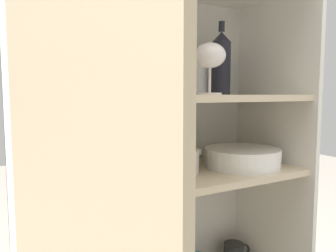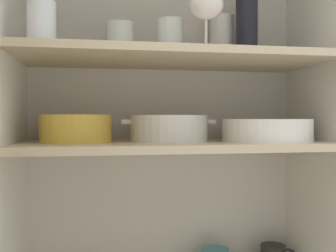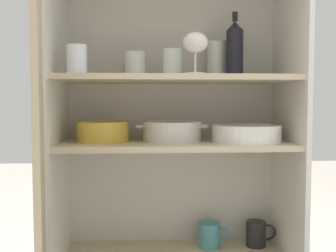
{
  "view_description": "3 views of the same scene",
  "coord_description": "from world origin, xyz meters",
  "px_view_note": "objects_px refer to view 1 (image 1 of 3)",
  "views": [
    {
      "loc": [
        -0.49,
        -0.68,
        0.93
      ],
      "look_at": [
        0.0,
        0.19,
        0.83
      ],
      "focal_mm": 35.0,
      "sensor_mm": 36.0,
      "label": 1
    },
    {
      "loc": [
        -0.2,
        -0.9,
        0.75
      ],
      "look_at": [
        -0.02,
        0.16,
        0.73
      ],
      "focal_mm": 42.0,
      "sensor_mm": 36.0,
      "label": 2
    },
    {
      "loc": [
        -0.11,
        -1.28,
        0.84
      ],
      "look_at": [
        -0.02,
        0.23,
        0.74
      ],
      "focal_mm": 42.0,
      "sensor_mm": 36.0,
      "label": 3
    }
  ],
  "objects_px": {
    "mixing_bowl_large": "(81,170)",
    "plate_stack_white": "(242,157)",
    "wine_bottle": "(221,63)",
    "casserole_dish": "(163,161)"
  },
  "relations": [
    {
      "from": "wine_bottle",
      "to": "plate_stack_white",
      "type": "bearing_deg",
      "value": -72.82
    },
    {
      "from": "mixing_bowl_large",
      "to": "casserole_dish",
      "type": "distance_m",
      "value": 0.26
    },
    {
      "from": "plate_stack_white",
      "to": "mixing_bowl_large",
      "type": "xyz_separation_m",
      "value": [
        -0.53,
        0.05,
        0.01
      ]
    },
    {
      "from": "plate_stack_white",
      "to": "casserole_dish",
      "type": "distance_m",
      "value": 0.28
    },
    {
      "from": "mixing_bowl_large",
      "to": "plate_stack_white",
      "type": "bearing_deg",
      "value": -4.92
    },
    {
      "from": "wine_bottle",
      "to": "casserole_dish",
      "type": "distance_m",
      "value": 0.4
    },
    {
      "from": "plate_stack_white",
      "to": "mixing_bowl_large",
      "type": "relative_size",
      "value": 1.31
    },
    {
      "from": "wine_bottle",
      "to": "mixing_bowl_large",
      "type": "height_order",
      "value": "wine_bottle"
    },
    {
      "from": "wine_bottle",
      "to": "casserole_dish",
      "type": "bearing_deg",
      "value": -173.16
    },
    {
      "from": "casserole_dish",
      "to": "mixing_bowl_large",
      "type": "bearing_deg",
      "value": -177.33
    }
  ]
}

